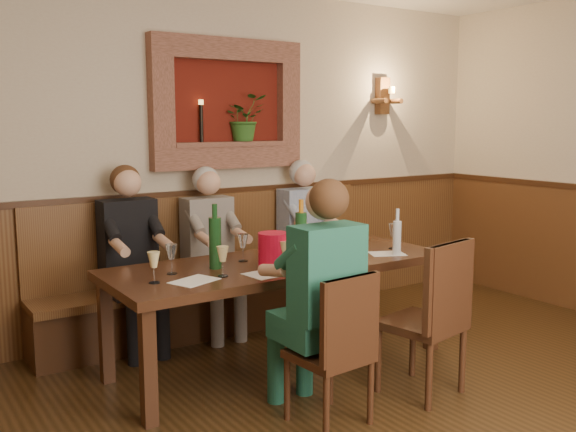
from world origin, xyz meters
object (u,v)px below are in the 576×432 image
object	(u,v)px
chair_near_right	(423,349)
person_bench_mid	(213,267)
person_bench_right	(308,253)
wine_bottle_green_a	(301,236)
person_bench_left	(133,276)
chair_near_left	(331,380)
wine_bottle_green_b	(215,242)
water_bottle	(397,237)
bench	(218,290)
person_chair_front	(317,319)
spittoon_bucket	(274,250)
dining_table	(280,271)

from	to	relation	value
chair_near_right	person_bench_mid	world-z (taller)	person_bench_mid
person_bench_right	wine_bottle_green_a	xyz separation A→B (m)	(-0.72, -0.93, 0.36)
chair_near_right	person_bench_left	size ratio (longest dim) A/B	0.71
chair_near_left	wine_bottle_green_a	xyz separation A→B (m)	(0.36, 0.82, 0.67)
wine_bottle_green_b	water_bottle	xyz separation A→B (m)	(1.29, -0.34, -0.04)
bench	water_bottle	size ratio (longest dim) A/B	8.88
wine_bottle_green_b	person_bench_right	bearing A→B (deg)	31.29
wine_bottle_green_b	person_bench_left	bearing A→B (deg)	109.18
person_chair_front	water_bottle	distance (m)	1.20
chair_near_right	person_chair_front	world-z (taller)	person_chair_front
wine_bottle_green_a	water_bottle	bearing A→B (deg)	-16.50
chair_near_right	water_bottle	bearing A→B (deg)	51.24
person_chair_front	chair_near_right	bearing A→B (deg)	-9.75
bench	wine_bottle_green_b	bearing A→B (deg)	-117.95
person_bench_right	wine_bottle_green_b	bearing A→B (deg)	-148.71
person_chair_front	wine_bottle_green_a	xyz separation A→B (m)	(0.36, 0.69, 0.35)
person_bench_left	wine_bottle_green_a	world-z (taller)	person_bench_left
person_bench_mid	wine_bottle_green_a	distance (m)	1.03
person_chair_front	wine_bottle_green_a	distance (m)	0.85
chair_near_right	person_bench_mid	size ratio (longest dim) A/B	0.73
bench	spittoon_bucket	size ratio (longest dim) A/B	12.91
spittoon_bucket	water_bottle	size ratio (longest dim) A/B	0.69
person_bench_mid	wine_bottle_green_b	xyz separation A→B (m)	(-0.38, -0.80, 0.37)
person_bench_left	person_bench_mid	bearing A→B (deg)	0.11
person_chair_front	person_bench_right	bearing A→B (deg)	56.27
dining_table	person_bench_right	xyz separation A→B (m)	(0.83, 0.84, -0.11)
dining_table	person_chair_front	xyz separation A→B (m)	(-0.25, -0.78, -0.10)
chair_near_right	chair_near_left	bearing A→B (deg)	169.66
dining_table	wine_bottle_green_b	distance (m)	0.54
dining_table	chair_near_left	distance (m)	1.03
wine_bottle_green_b	dining_table	bearing A→B (deg)	-5.26
bench	chair_near_right	world-z (taller)	bench
dining_table	chair_near_right	distance (m)	1.10
wine_bottle_green_a	wine_bottle_green_b	xyz separation A→B (m)	(-0.59, 0.14, -0.00)
dining_table	water_bottle	size ratio (longest dim) A/B	7.10
person_bench_mid	person_bench_right	xyz separation A→B (m)	(0.93, -0.00, 0.01)
person_chair_front	water_bottle	xyz separation A→B (m)	(1.06, 0.48, 0.31)
bench	person_chair_front	distance (m)	1.76
chair_near_left	person_bench_right	size ratio (longest dim) A/B	0.65
dining_table	person_chair_front	bearing A→B (deg)	-107.74
chair_near_right	spittoon_bucket	size ratio (longest dim) A/B	4.28
water_bottle	person_bench_mid	bearing A→B (deg)	128.53
dining_table	person_bench_right	distance (m)	1.19
dining_table	wine_bottle_green_b	xyz separation A→B (m)	(-0.48, 0.04, 0.25)
spittoon_bucket	wine_bottle_green_b	bearing A→B (deg)	150.49
person_chair_front	spittoon_bucket	distance (m)	0.70
dining_table	water_bottle	bearing A→B (deg)	-20.29
bench	person_bench_right	world-z (taller)	person_bench_right
spittoon_bucket	chair_near_left	bearing A→B (deg)	-97.68
wine_bottle_green_a	chair_near_right	bearing A→B (deg)	-65.06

